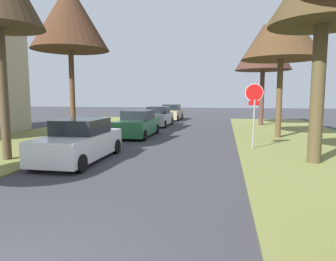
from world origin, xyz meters
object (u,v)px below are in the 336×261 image
(street_tree_right_far, at_px, (264,48))
(parked_sedan_white, at_px, (80,142))
(street_tree_right_mid_b, at_px, (282,31))
(parked_sedan_green, at_px, (137,125))
(street_tree_left_mid_b, at_px, (70,17))
(parked_sedan_silver, at_px, (158,117))
(parked_sedan_tan, at_px, (171,113))
(stop_sign_far, at_px, (254,102))

(street_tree_right_far, bearing_deg, parked_sedan_white, -118.45)
(street_tree_right_mid_b, distance_m, parked_sedan_green, 9.85)
(street_tree_right_mid_b, relative_size, parked_sedan_white, 1.73)
(street_tree_left_mid_b, relative_size, parked_sedan_silver, 1.95)
(street_tree_right_far, distance_m, parked_sedan_green, 12.96)
(parked_sedan_green, bearing_deg, parked_sedan_silver, 91.57)
(street_tree_right_far, relative_size, street_tree_left_mid_b, 0.94)
(parked_sedan_white, bearing_deg, parked_sedan_green, 88.37)
(street_tree_right_far, distance_m, parked_sedan_tan, 10.88)
(street_tree_left_mid_b, distance_m, parked_sedan_tan, 15.72)
(street_tree_right_mid_b, relative_size, parked_sedan_green, 1.73)
(parked_sedan_white, xyz_separation_m, parked_sedan_silver, (0.02, 13.69, 0.00))
(street_tree_right_far, height_order, street_tree_left_mid_b, street_tree_left_mid_b)
(street_tree_right_mid_b, distance_m, parked_sedan_tan, 15.49)
(stop_sign_far, relative_size, street_tree_right_far, 0.36)
(parked_sedan_green, bearing_deg, parked_sedan_white, -91.63)
(street_tree_right_far, relative_size, parked_sedan_tan, 1.84)
(parked_sedan_white, bearing_deg, parked_sedan_silver, 89.93)
(street_tree_right_far, bearing_deg, parked_sedan_tan, 152.76)
(street_tree_left_mid_b, bearing_deg, stop_sign_far, -10.57)
(street_tree_right_far, height_order, parked_sedan_tan, street_tree_right_far)
(parked_sedan_white, bearing_deg, street_tree_right_mid_b, 42.77)
(street_tree_right_mid_b, relative_size, parked_sedan_silver, 1.73)
(street_tree_right_mid_b, height_order, parked_sedan_white, street_tree_right_mid_b)
(stop_sign_far, xyz_separation_m, parked_sedan_white, (-6.68, -3.72, -1.46))
(parked_sedan_tan, bearing_deg, street_tree_right_far, -27.24)
(street_tree_right_far, xyz_separation_m, parked_sedan_white, (-8.35, -15.41, -5.58))
(street_tree_right_mid_b, relative_size, street_tree_left_mid_b, 0.89)
(stop_sign_far, xyz_separation_m, street_tree_right_mid_b, (1.76, 4.09, 3.88))
(stop_sign_far, relative_size, parked_sedan_white, 0.67)
(street_tree_right_far, height_order, parked_sedan_silver, street_tree_right_far)
(street_tree_right_far, bearing_deg, street_tree_left_mid_b, -139.59)
(stop_sign_far, xyz_separation_m, parked_sedan_tan, (-6.64, 15.97, -1.46))
(stop_sign_far, bearing_deg, parked_sedan_tan, 112.58)
(parked_sedan_white, bearing_deg, stop_sign_far, 29.09)
(stop_sign_far, xyz_separation_m, street_tree_right_far, (1.67, 11.69, 4.13))
(parked_sedan_tan, bearing_deg, parked_sedan_green, -89.30)
(street_tree_right_far, bearing_deg, parked_sedan_green, -134.17)
(parked_sedan_green, distance_m, parked_sedan_silver, 6.67)
(street_tree_right_far, relative_size, parked_sedan_green, 1.84)
(parked_sedan_green, distance_m, parked_sedan_tan, 12.67)
(street_tree_right_mid_b, xyz_separation_m, parked_sedan_white, (-8.45, -7.81, -5.34))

